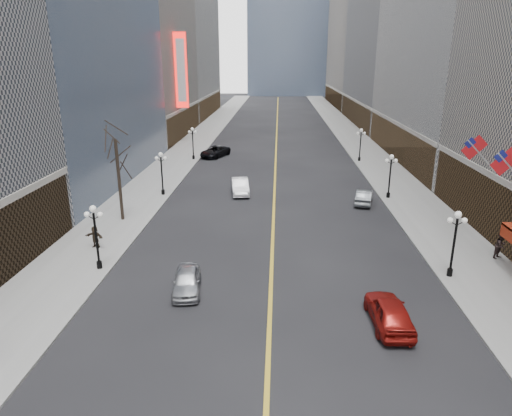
# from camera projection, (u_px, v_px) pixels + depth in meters

# --- Properties ---
(sidewalk_east) EXTENTS (6.00, 230.00, 0.15)m
(sidewalk_east) POSITION_uv_depth(u_px,v_px,m) (370.00, 156.00, 68.10)
(sidewalk_east) COLOR gray
(sidewalk_east) RESTS_ON ground
(sidewalk_west) EXTENTS (6.00, 230.00, 0.15)m
(sidewalk_west) POSITION_uv_depth(u_px,v_px,m) (184.00, 154.00, 69.40)
(sidewalk_west) COLOR gray
(sidewalk_west) RESTS_ON ground
(lane_line) EXTENTS (0.25, 200.00, 0.02)m
(lane_line) POSITION_uv_depth(u_px,v_px,m) (276.00, 144.00, 78.26)
(lane_line) COLOR gold
(lane_line) RESTS_ON ground
(bldg_east_c) EXTENTS (26.60, 40.60, 48.80)m
(bldg_east_c) POSITION_uv_depth(u_px,v_px,m) (423.00, 6.00, 94.04)
(bldg_east_c) COLOR gray
(bldg_east_c) RESTS_ON ground
(streetlamp_east_1) EXTENTS (1.26, 0.44, 4.52)m
(streetlamp_east_1) POSITION_uv_depth(u_px,v_px,m) (455.00, 237.00, 29.35)
(streetlamp_east_1) COLOR black
(streetlamp_east_1) RESTS_ON sidewalk_east
(streetlamp_east_2) EXTENTS (1.26, 0.44, 4.52)m
(streetlamp_east_2) POSITION_uv_depth(u_px,v_px,m) (390.00, 172.00, 46.44)
(streetlamp_east_2) COLOR black
(streetlamp_east_2) RESTS_ON sidewalk_east
(streetlamp_east_3) EXTENTS (1.26, 0.44, 4.52)m
(streetlamp_east_3) POSITION_uv_depth(u_px,v_px,m) (361.00, 141.00, 63.52)
(streetlamp_east_3) COLOR black
(streetlamp_east_3) RESTS_ON sidewalk_east
(streetlamp_west_1) EXTENTS (1.26, 0.44, 4.52)m
(streetlamp_west_1) POSITION_uv_depth(u_px,v_px,m) (95.00, 231.00, 30.45)
(streetlamp_west_1) COLOR black
(streetlamp_west_1) RESTS_ON sidewalk_west
(streetlamp_west_2) EXTENTS (1.26, 0.44, 4.52)m
(streetlamp_west_2) POSITION_uv_depth(u_px,v_px,m) (162.00, 169.00, 47.53)
(streetlamp_west_2) COLOR black
(streetlamp_west_2) RESTS_ON sidewalk_west
(streetlamp_west_3) EXTENTS (1.26, 0.44, 4.52)m
(streetlamp_west_3) POSITION_uv_depth(u_px,v_px,m) (193.00, 140.00, 64.62)
(streetlamp_west_3) COLOR black
(streetlamp_west_3) RESTS_ON sidewalk_west
(flag_4) EXTENTS (2.87, 0.12, 2.87)m
(flag_4) POSITION_uv_depth(u_px,v_px,m) (508.00, 164.00, 29.72)
(flag_4) COLOR #B2B2B7
(flag_4) RESTS_ON ground
(flag_5) EXTENTS (2.87, 0.12, 2.87)m
(flag_5) POSITION_uv_depth(u_px,v_px,m) (476.00, 150.00, 34.47)
(flag_5) COLOR #B2B2B7
(flag_5) RESTS_ON ground
(theatre_marquee) EXTENTS (2.00, 0.55, 12.00)m
(theatre_marquee) POSITION_uv_depth(u_px,v_px,m) (181.00, 71.00, 75.27)
(theatre_marquee) COLOR red
(theatre_marquee) RESTS_ON ground
(tree_west_far) EXTENTS (3.60, 3.60, 7.92)m
(tree_west_far) POSITION_uv_depth(u_px,v_px,m) (116.00, 152.00, 38.98)
(tree_west_far) COLOR #2D231C
(tree_west_far) RESTS_ON sidewalk_west
(car_nb_near) EXTENTS (2.22, 4.39, 1.43)m
(car_nb_near) POSITION_uv_depth(u_px,v_px,m) (187.00, 281.00, 28.30)
(car_nb_near) COLOR #A9ACB1
(car_nb_near) RESTS_ON ground
(car_nb_mid) EXTENTS (2.38, 5.12, 1.63)m
(car_nb_mid) POSITION_uv_depth(u_px,v_px,m) (240.00, 186.00, 48.94)
(car_nb_mid) COLOR silver
(car_nb_mid) RESTS_ON ground
(car_nb_far) EXTENTS (4.54, 6.21, 1.57)m
(car_nb_far) POSITION_uv_depth(u_px,v_px,m) (215.00, 152.00, 67.47)
(car_nb_far) COLOR black
(car_nb_far) RESTS_ON ground
(car_sb_mid) EXTENTS (2.10, 4.87, 1.64)m
(car_sb_mid) POSITION_uv_depth(u_px,v_px,m) (389.00, 312.00, 24.62)
(car_sb_mid) COLOR maroon
(car_sb_mid) RESTS_ON ground
(car_sb_far) EXTENTS (2.52, 4.61, 1.44)m
(car_sb_far) POSITION_uv_depth(u_px,v_px,m) (364.00, 197.00, 45.57)
(car_sb_far) COLOR #565B5F
(car_sb_far) RESTS_ON ground
(ped_east_walk) EXTENTS (1.05, 0.95, 1.91)m
(ped_east_walk) POSITION_uv_depth(u_px,v_px,m) (501.00, 246.00, 32.59)
(ped_east_walk) COLOR black
(ped_east_walk) RESTS_ON sidewalk_east
(ped_west_far) EXTENTS (1.64, 0.91, 1.70)m
(ped_west_far) POSITION_uv_depth(u_px,v_px,m) (95.00, 237.00, 34.51)
(ped_west_far) COLOR black
(ped_west_far) RESTS_ON sidewalk_west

